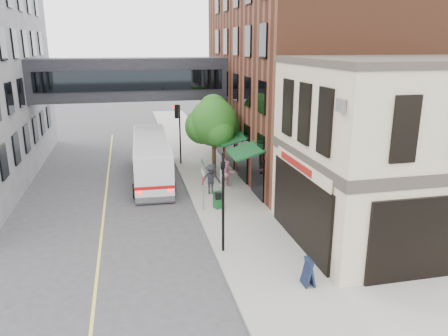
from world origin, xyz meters
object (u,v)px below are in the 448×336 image
newspaper_box (218,200)px  sandwich_board (308,272)px  pedestrian_b (228,174)px  pedestrian_a (224,173)px  pedestrian_c (211,179)px  bus (151,156)px

newspaper_box → sandwich_board: bearing=-97.6°
pedestrian_b → sandwich_board: size_ratio=1.58×
pedestrian_b → sandwich_board: pedestrian_b is taller
pedestrian_b → pedestrian_a: bearing=134.4°
pedestrian_a → pedestrian_b: bearing=-53.2°
pedestrian_b → pedestrian_c: pedestrian_c is taller
pedestrian_c → sandwich_board: pedestrian_c is taller
pedestrian_c → bus: bearing=122.9°
pedestrian_a → newspaper_box: 3.98m
bus → pedestrian_b: size_ratio=6.24×
pedestrian_b → newspaper_box: 3.86m
bus → newspaper_box: 7.63m
bus → pedestrian_c: bearing=-53.0°
pedestrian_b → pedestrian_c: 1.72m
pedestrian_a → sandwich_board: bearing=-99.1°
bus → sandwich_board: bus is taller
pedestrian_a → pedestrian_c: size_ratio=0.90×
bus → newspaper_box: bus is taller
pedestrian_a → bus: bearing=133.6°
bus → pedestrian_a: size_ratio=6.37×
pedestrian_b → pedestrian_c: bearing=-143.5°
pedestrian_a → sandwich_board: 12.47m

